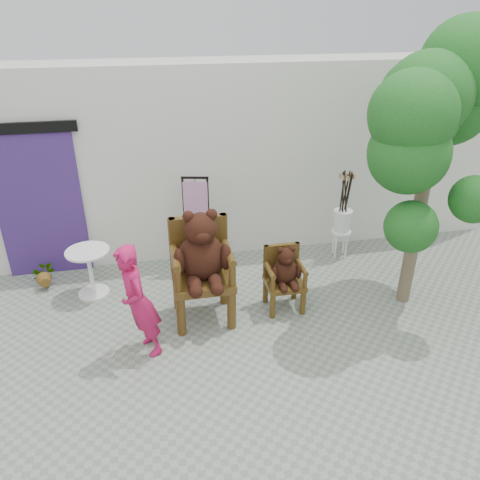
{
  "coord_description": "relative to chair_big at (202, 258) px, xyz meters",
  "views": [
    {
      "loc": [
        -1.4,
        -4.2,
        3.75
      ],
      "look_at": [
        -0.3,
        1.2,
        0.95
      ],
      "focal_mm": 35.0,
      "sensor_mm": 36.0,
      "label": 1
    }
  ],
  "objects": [
    {
      "name": "ground_plane",
      "position": [
        0.85,
        -0.93,
        -0.89
      ],
      "size": [
        60.0,
        60.0,
        0.0
      ],
      "primitive_type": "plane",
      "color": "gray",
      "rests_on": "ground"
    },
    {
      "name": "back_wall",
      "position": [
        0.85,
        2.17,
        0.61
      ],
      "size": [
        9.0,
        1.0,
        3.0
      ],
      "primitive_type": "cube",
      "color": "silver",
      "rests_on": "ground"
    },
    {
      "name": "doorway",
      "position": [
        -2.15,
        1.65,
        0.27
      ],
      "size": [
        1.4,
        0.11,
        2.33
      ],
      "color": "#3F236A",
      "rests_on": "ground"
    },
    {
      "name": "chair_big",
      "position": [
        0.0,
        0.0,
        0.0
      ],
      "size": [
        0.77,
        0.82,
        1.55
      ],
      "color": "#3E290D",
      "rests_on": "ground"
    },
    {
      "name": "chair_small",
      "position": [
        1.1,
        -0.0,
        -0.34
      ],
      "size": [
        0.5,
        0.51,
        0.95
      ],
      "color": "#3E290D",
      "rests_on": "ground"
    },
    {
      "name": "person",
      "position": [
        -0.8,
        -0.57,
        -0.17
      ],
      "size": [
        0.5,
        0.61,
        1.44
      ],
      "primitive_type": "imported",
      "rotation": [
        0.0,
        0.0,
        -1.24
      ],
      "color": "#B7164C",
      "rests_on": "ground"
    },
    {
      "name": "cafe_table",
      "position": [
        -1.48,
        0.86,
        -0.45
      ],
      "size": [
        0.6,
        0.6,
        0.7
      ],
      "rotation": [
        0.0,
        0.0,
        0.04
      ],
      "color": "white",
      "rests_on": "ground"
    },
    {
      "name": "display_stand",
      "position": [
        0.09,
        1.29,
        -0.31
      ],
      "size": [
        0.52,
        0.44,
        1.51
      ],
      "rotation": [
        0.0,
        0.0,
        -0.22
      ],
      "color": "black",
      "rests_on": "ground"
    },
    {
      "name": "stool_bucket",
      "position": [
        2.42,
        1.22,
        -0.25
      ],
      "size": [
        0.32,
        0.32,
        1.45
      ],
      "rotation": [
        0.0,
        0.0,
        -0.18
      ],
      "color": "white",
      "rests_on": "ground"
    },
    {
      "name": "tree",
      "position": [
        2.82,
        -0.08,
        1.75
      ],
      "size": [
        2.04,
        2.01,
        3.67
      ],
      "rotation": [
        0.0,
        0.0,
        0.38
      ],
      "color": "brown",
      "rests_on": "ground"
    },
    {
      "name": "potted_plant",
      "position": [
        -2.2,
        1.22,
        -0.71
      ],
      "size": [
        0.39,
        0.36,
        0.36
      ],
      "primitive_type": "imported",
      "rotation": [
        0.0,
        0.0,
        0.29
      ],
      "color": "#113F15",
      "rests_on": "ground"
    }
  ]
}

